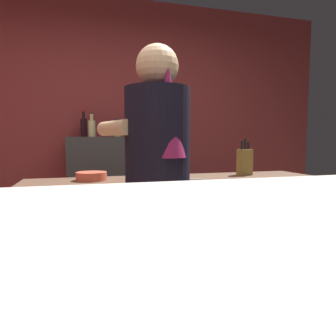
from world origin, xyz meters
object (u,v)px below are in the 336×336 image
Objects in this scene: knife_block at (245,161)px; mixing_bowl at (91,176)px; bottle_soy at (92,128)px; bottle_olive_oil at (143,128)px; chefs_knife at (184,179)px; bartender at (158,179)px; bottle_hot_sauce at (84,127)px; bottle_vinegar at (118,130)px.

mixing_bowl is (-1.16, -0.01, -0.08)m from knife_block.
bottle_olive_oil is at bearing 9.07° from bottle_soy.
knife_block is at bearing 36.96° from chefs_knife.
bartender is 6.87× the size of chefs_knife.
bartender is 1.00m from knife_block.
bartender reaches higher than knife_block.
bottle_soy is 0.87× the size of bottle_hot_sauce.
bottle_soy reaches higher than knife_block.
bottle_vinegar is (-0.27, -0.01, -0.02)m from bottle_olive_oil.
knife_block reaches higher than mixing_bowl.
bartender reaches higher than chefs_knife.
bottle_vinegar is at bearing 74.50° from mixing_bowl.
bottle_olive_oil is (0.53, 0.09, 0.01)m from bottle_soy.
bottle_olive_oil is 0.92× the size of bottle_hot_sauce.
knife_block is (0.83, 0.56, 0.04)m from bartender.
bottle_hot_sauce reaches higher than bottle_vinegar.
chefs_knife is 1.02× the size of bottle_soy.
knife_block is 1.53m from bottle_soy.
mixing_bowl is 1.17m from bottle_vinegar.
bottle_olive_oil is at bearing -9.60° from bottle_hot_sauce.
bartender reaches higher than bottle_hot_sauce.
bottle_vinegar reaches higher than chefs_knife.
bartender is 0.50m from chefs_knife.
bottle_vinegar is (-0.86, 1.07, 0.27)m from knife_block.
bottle_olive_oil is at bearing -26.19° from bartender.
knife_block is 1.71m from bottle_hot_sauce.
knife_block is 0.58m from chefs_knife.
bottle_olive_oil is 0.27m from bottle_vinegar.
bottle_soy is 1.26× the size of bottle_vinegar.
mixing_bowl is 0.62m from chefs_knife.
bottle_soy is 0.54m from bottle_olive_oil.
chefs_knife is (0.28, 0.41, -0.06)m from bartender.
chefs_knife is (-0.55, -0.15, -0.10)m from knife_block.
chefs_knife is (0.61, -0.15, -0.02)m from mixing_bowl.
mixing_bowl is at bearing -92.11° from bottle_soy.
bottle_soy is at bearing -170.93° from bottle_olive_oil.
bottle_olive_oil reaches higher than chefs_knife.
bottle_hot_sauce reaches higher than bottle_soy.
bottle_hot_sauce is (-0.34, 0.12, 0.03)m from bottle_vinegar.
bottle_hot_sauce is at bearing 111.96° from bottle_soy.
bartender is 5.81× the size of knife_block.
bottle_soy is at bearing -7.23° from bartender.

